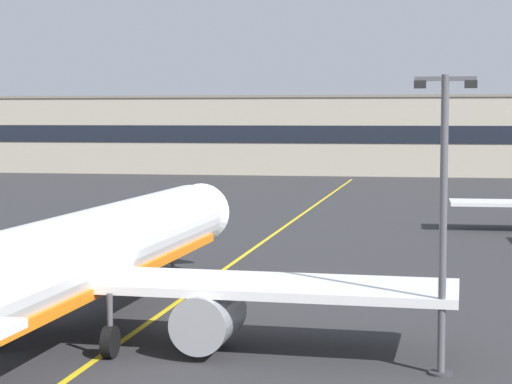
# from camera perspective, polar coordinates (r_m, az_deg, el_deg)

# --- Properties ---
(taxiway_centreline) EXTENTS (4.17, 179.96, 0.01)m
(taxiway_centreline) POSITION_cam_1_polar(r_m,az_deg,el_deg) (55.51, -2.82, -5.29)
(taxiway_centreline) COLOR yellow
(taxiway_centreline) RESTS_ON ground
(airliner_foreground) EXTENTS (32.18, 41.50, 11.65)m
(airliner_foreground) POSITION_cam_1_polar(r_m,az_deg,el_deg) (40.26, -11.33, -4.28)
(airliner_foreground) COLOR white
(airliner_foreground) RESTS_ON ground
(apron_lamp_post) EXTENTS (2.24, 0.90, 11.01)m
(apron_lamp_post) POSITION_cam_1_polar(r_m,az_deg,el_deg) (35.13, 11.21, -1.57)
(apron_lamp_post) COLOR #515156
(apron_lamp_post) RESTS_ON ground
(terminal_building) EXTENTS (146.99, 12.40, 12.93)m
(terminal_building) POSITION_cam_1_polar(r_m,az_deg,el_deg) (156.97, 4.25, 3.45)
(terminal_building) COLOR #B2A893
(terminal_building) RESTS_ON ground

